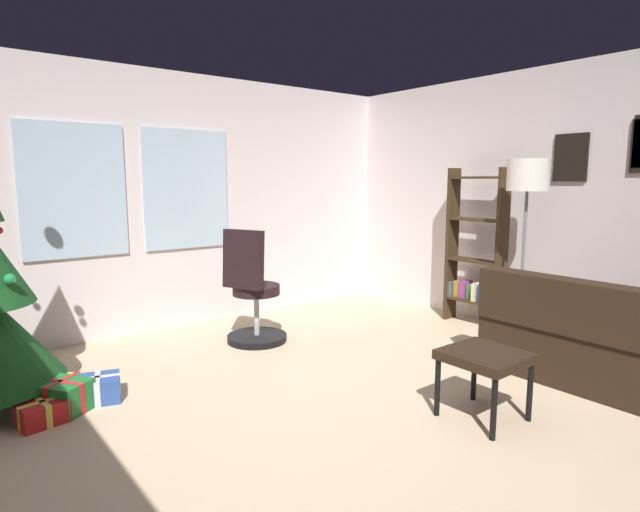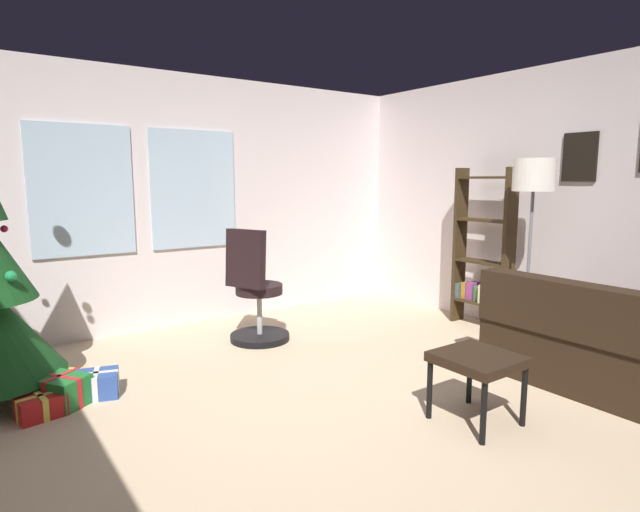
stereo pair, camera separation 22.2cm
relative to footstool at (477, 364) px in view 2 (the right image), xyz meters
name	(u,v)px [view 2 (the right image)]	position (x,y,z in m)	size (l,w,h in m)	color
ground_plane	(340,424)	(-0.66, 0.54, -0.43)	(5.35, 5.33, 0.10)	beige
wall_back_with_windows	(178,201)	(-0.67, 3.26, 0.91)	(5.35, 0.12, 2.57)	silver
wall_right_with_frames	(578,204)	(2.07, 0.54, 0.91)	(0.12, 5.33, 2.57)	silver
footstool	(477,364)	(0.00, 0.00, 0.00)	(0.45, 0.47, 0.44)	black
gift_box_red	(41,406)	(-2.22, 1.66, -0.31)	(0.30, 0.25, 0.15)	red
gift_box_green	(60,391)	(-2.09, 1.79, -0.28)	(0.40, 0.43, 0.21)	#1E722D
gift_box_gold	(68,386)	(-2.02, 1.90, -0.30)	(0.46, 0.45, 0.17)	gold
gift_box_blue	(97,384)	(-1.85, 1.80, -0.30)	(0.35, 0.32, 0.18)	#2D4C99
office_chair	(255,297)	(-0.34, 2.24, 0.05)	(0.58, 0.56, 1.07)	black
bookshelf	(482,258)	(1.80, 1.36, 0.33)	(0.18, 0.64, 1.63)	#362715
floor_lamp	(533,189)	(1.55, 0.67, 1.05)	(0.35, 0.35, 1.69)	slate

